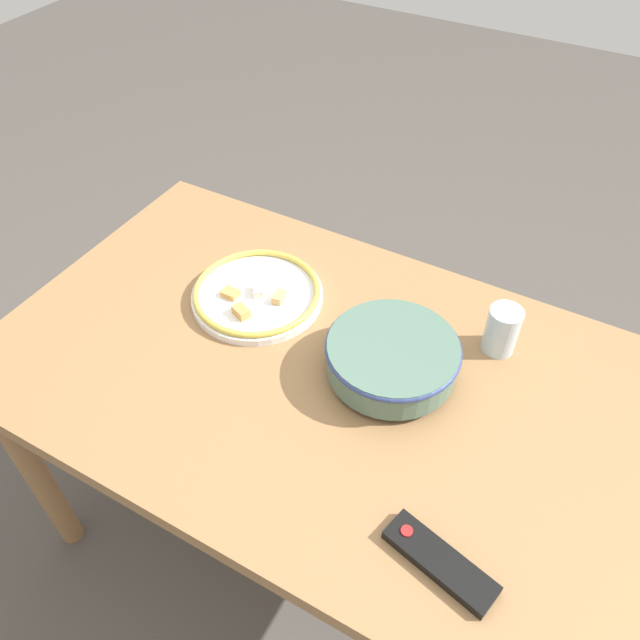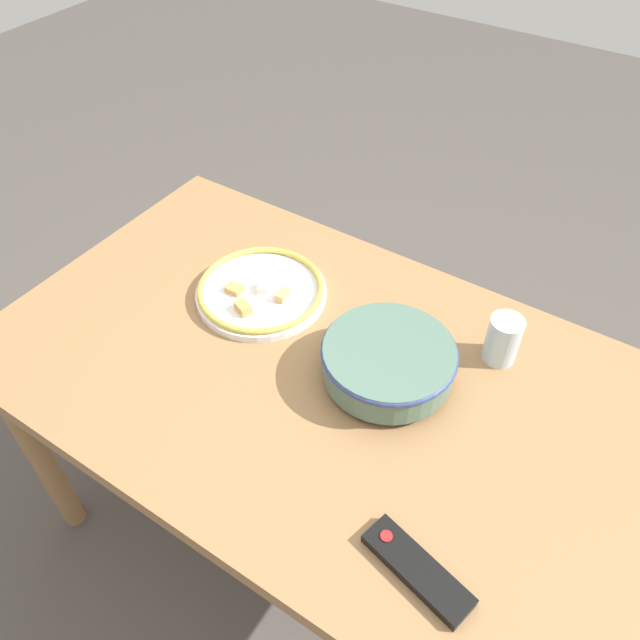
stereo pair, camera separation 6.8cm
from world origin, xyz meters
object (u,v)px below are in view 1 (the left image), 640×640
Objects in this scene: noodle_bowl at (392,357)px; food_plate at (257,294)px; tv_remote at (440,561)px; drinking_glass at (502,330)px.

food_plate is (0.36, -0.05, -0.03)m from noodle_bowl.
food_plate is 0.71m from tv_remote.
noodle_bowl is 1.35× the size of tv_remote.
tv_remote is at bearing 125.74° from noodle_bowl.
noodle_bowl is 0.41m from tv_remote.
drinking_glass is at bearing -134.12° from noodle_bowl.
food_plate reaches higher than tv_remote.
drinking_glass reaches higher than tv_remote.
noodle_bowl is at bearing 49.73° from tv_remote.
drinking_glass is at bearing 21.33° from tv_remote.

